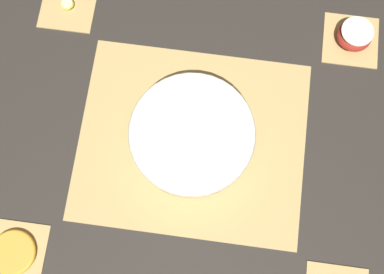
{
  "coord_description": "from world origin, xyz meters",
  "views": [
    {
      "loc": [
        -0.03,
        0.21,
        0.93
      ],
      "look_at": [
        0.0,
        0.0,
        0.03
      ],
      "focal_mm": 42.0,
      "sensor_mm": 36.0,
      "label": 1
    }
  ],
  "objects_px": {
    "orange_slice_whole": "(13,253)",
    "banana_coin_single": "(67,4)",
    "fruit_salad_bowl": "(192,136)",
    "apple_half": "(355,35)"
  },
  "relations": [
    {
      "from": "fruit_salad_bowl",
      "to": "apple_half",
      "type": "bearing_deg",
      "value": -139.46
    },
    {
      "from": "orange_slice_whole",
      "to": "banana_coin_single",
      "type": "distance_m",
      "value": 0.55
    },
    {
      "from": "fruit_salad_bowl",
      "to": "banana_coin_single",
      "type": "bearing_deg",
      "value": -40.53
    },
    {
      "from": "fruit_salad_bowl",
      "to": "banana_coin_single",
      "type": "distance_m",
      "value": 0.43
    },
    {
      "from": "apple_half",
      "to": "banana_coin_single",
      "type": "xyz_separation_m",
      "value": [
        0.65,
        0.0,
        -0.02
      ]
    },
    {
      "from": "fruit_salad_bowl",
      "to": "apple_half",
      "type": "xyz_separation_m",
      "value": [
        -0.32,
        -0.28,
        -0.02
      ]
    },
    {
      "from": "orange_slice_whole",
      "to": "banana_coin_single",
      "type": "relative_size",
      "value": 3.06
    },
    {
      "from": "apple_half",
      "to": "fruit_salad_bowl",
      "type": "bearing_deg",
      "value": 40.54
    },
    {
      "from": "apple_half",
      "to": "orange_slice_whole",
      "type": "distance_m",
      "value": 0.85
    },
    {
      "from": "fruit_salad_bowl",
      "to": "orange_slice_whole",
      "type": "height_order",
      "value": "fruit_salad_bowl"
    }
  ]
}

